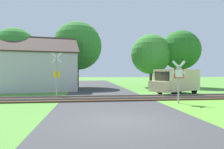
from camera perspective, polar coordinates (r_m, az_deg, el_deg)
name	(u,v)px	position (r m, az deg, el deg)	size (l,w,h in m)	color
ground_plane	(123,121)	(8.18, 3.26, -13.19)	(160.00, 160.00, 0.00)	#4C8433
road_asphalt	(116,112)	(10.10, 1.18, -10.53)	(6.50, 80.00, 0.01)	#38383A
rail_track	(107,98)	(14.68, -1.47, -6.85)	(60.00, 2.60, 0.22)	#422D1E
stop_sign_near	(179,78)	(13.33, 18.50, -0.88)	(0.88, 0.15, 2.71)	#9E9EA5
crossing_sign_far	(57,72)	(17.04, -15.57, 0.72)	(0.86, 0.21, 3.61)	#9E9EA5
house	(41,71)	(23.30, -19.75, 1.06)	(8.70, 7.27, 5.89)	#B7B7BC
tree_left	(15,49)	(24.75, -25.99, 6.61)	(4.62, 4.62, 6.92)	#513823
tree_right	(151,54)	(27.75, 11.05, 5.69)	(5.40, 5.40, 7.16)	#513823
tree_far	(180,50)	(28.89, 18.97, 6.60)	(5.31, 5.31, 7.69)	#513823
tree_center	(78,46)	(27.11, -9.80, 8.04)	(6.39, 6.39, 8.70)	#513823
mail_truck	(176,81)	(18.84, 17.87, -1.65)	(5.19, 3.95, 2.24)	beige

